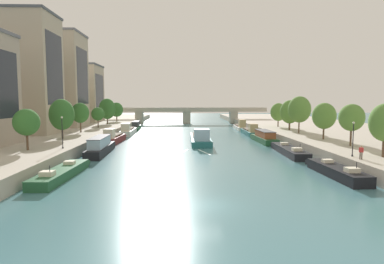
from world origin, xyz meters
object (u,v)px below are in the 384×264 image
at_px(moored_boat_left_gap_after, 62,173).
at_px(moored_boat_right_midway, 264,137).
at_px(lamppost_right_bank, 353,137).
at_px(bridge_far, 187,113).
at_px(moored_boat_right_near, 240,127).
at_px(tree_left_second, 80,113).
at_px(moored_boat_left_near, 100,147).
at_px(tree_right_midway, 278,112).
at_px(moored_boat_left_far, 114,138).
at_px(tree_right_by_lamp, 352,118).
at_px(moored_boat_right_end, 289,150).
at_px(tree_left_midway, 107,109).
at_px(moored_boat_right_upstream, 336,171).
at_px(person_on_quay, 361,151).
at_px(tree_left_end_of_row, 117,110).
at_px(tree_left_third, 62,115).
at_px(moored_boat_left_downstream, 136,126).
at_px(tree_right_distant, 324,116).
at_px(barge_midriver, 200,138).
at_px(tree_left_by_lamp, 26,122).
at_px(moored_boat_right_lone, 250,131).
at_px(tree_right_nearest, 290,112).
at_px(tree_left_nearest, 98,114).
at_px(tree_right_second, 299,109).
at_px(moored_boat_left_end, 128,131).
at_px(lamppost_left_bank, 62,131).

bearing_deg(moored_boat_left_gap_after, moored_boat_right_midway, 44.97).
bearing_deg(lamppost_right_bank, bridge_far, 102.53).
distance_m(moored_boat_right_near, tree_left_second, 46.86).
relative_size(moored_boat_left_near, tree_right_midway, 2.33).
bearing_deg(moored_boat_left_far, tree_right_by_lamp, -26.06).
relative_size(moored_boat_right_end, tree_left_midway, 2.00).
height_order(moored_boat_left_far, bridge_far, bridge_far).
distance_m(moored_boat_right_upstream, person_on_quay, 3.84).
bearing_deg(moored_boat_right_upstream, tree_left_end_of_row, 117.93).
distance_m(moored_boat_right_upstream, moored_boat_right_near, 60.56).
xyz_separation_m(moored_boat_left_gap_after, tree_right_by_lamp, (38.64, 11.43, 5.50)).
bearing_deg(tree_left_third, moored_boat_left_downstream, 78.59).
height_order(moored_boat_right_midway, lamppost_right_bank, lamppost_right_bank).
distance_m(tree_left_second, tree_right_distant, 48.54).
xyz_separation_m(barge_midriver, tree_left_by_lamp, (-24.96, -21.16, 4.66)).
xyz_separation_m(moored_boat_right_upstream, tree_left_second, (-39.00, 34.86, 5.34)).
relative_size(moored_boat_right_end, tree_right_by_lamp, 2.35).
bearing_deg(moored_boat_left_downstream, moored_boat_right_lone, -28.62).
bearing_deg(moored_boat_right_end, tree_right_by_lamp, -26.31).
xyz_separation_m(moored_boat_left_gap_after, moored_boat_right_lone, (30.51, 44.81, 0.36)).
bearing_deg(person_on_quay, moored_boat_right_near, 93.14).
xyz_separation_m(moored_boat_left_far, tree_right_nearest, (38.72, 8.24, 5.00)).
bearing_deg(moored_boat_right_upstream, moored_boat_left_downstream, 116.51).
bearing_deg(tree_left_nearest, moored_boat_right_lone, -2.88).
distance_m(tree_right_second, tree_right_nearest, 7.96).
relative_size(barge_midriver, tree_right_midway, 3.09).
relative_size(moored_boat_right_end, person_on_quay, 9.05).
bearing_deg(person_on_quay, moored_boat_right_end, 102.61).
distance_m(moored_boat_left_far, tree_right_distant, 40.27).
relative_size(moored_boat_left_end, bridge_far, 0.24).
relative_size(tree_left_nearest, bridge_far, 0.09).
height_order(moored_boat_left_far, moored_boat_right_upstream, moored_boat_left_far).
height_order(moored_boat_right_end, tree_left_midway, tree_left_midway).
bearing_deg(person_on_quay, tree_left_third, 151.91).
bearing_deg(tree_right_by_lamp, moored_boat_right_lone, 103.69).
bearing_deg(moored_boat_left_end, tree_right_distant, -35.24).
height_order(moored_boat_left_gap_after, tree_left_midway, tree_left_midway).
bearing_deg(tree_left_nearest, tree_left_midway, 92.68).
bearing_deg(moored_boat_left_far, tree_right_nearest, 12.02).
height_order(moored_boat_right_near, tree_right_distant, tree_right_distant).
relative_size(moored_boat_right_end, lamppost_left_bank, 3.24).
bearing_deg(moored_boat_left_gap_after, moored_boat_right_lone, 55.75).
relative_size(moored_boat_right_lone, lamppost_right_bank, 3.17).
xyz_separation_m(moored_boat_left_near, lamppost_left_bank, (-3.83, -6.05, 3.10)).
bearing_deg(person_on_quay, moored_boat_left_end, 126.01).
height_order(moored_boat_left_near, tree_right_by_lamp, tree_right_by_lamp).
bearing_deg(tree_left_midway, moored_boat_left_downstream, 8.57).
bearing_deg(moored_boat_right_lone, moored_boat_right_midway, -90.35).
xyz_separation_m(tree_left_third, person_on_quay, (41.83, -22.33, -3.35)).
distance_m(tree_right_midway, lamppost_right_bank, 46.04).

